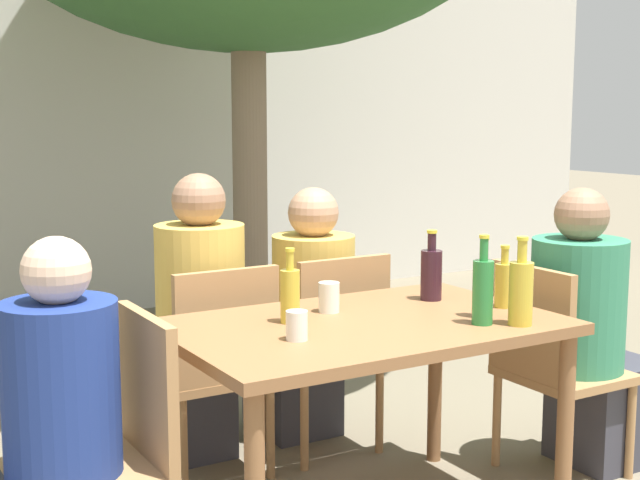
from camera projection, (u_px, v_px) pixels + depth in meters
name	position (u px, v px, depth m)	size (l,w,h in m)	color
cafe_building_wall	(63.00, 124.00, 6.32)	(10.00, 0.08, 2.80)	beige
dining_table_front	(364.00, 346.00, 3.13)	(1.35, 0.86, 0.77)	brown
patio_chair_0	(113.00, 444.00, 2.69)	(0.44, 0.44, 0.89)	#A87A4C
patio_chair_1	(550.00, 359.00, 3.61)	(0.44, 0.44, 0.89)	#A87A4C
patio_chair_2	(216.00, 361.00, 3.58)	(0.44, 0.44, 0.89)	#A87A4C
patio_chair_3	(331.00, 343.00, 3.85)	(0.44, 0.44, 0.89)	#A87A4C
person_seated_0	(33.00, 456.00, 2.57)	(0.57, 0.34, 1.15)	#383842
person_seated_1	(590.00, 342.00, 3.72)	(0.59, 0.39, 1.19)	#383842
person_seated_2	(194.00, 333.00, 3.76)	(0.37, 0.58, 1.25)	#383842
person_seated_3	(304.00, 326.00, 4.05)	(0.37, 0.58, 1.16)	#383842
green_bottle_0	(483.00, 290.00, 3.06)	(0.07, 0.07, 0.31)	#287A38
oil_cruet_1	(521.00, 291.00, 3.05)	(0.08, 0.08, 0.31)	gold
oil_cruet_2	(504.00, 283.00, 3.32)	(0.07, 0.07, 0.23)	gold
oil_cruet_3	(290.00, 294.00, 3.08)	(0.07, 0.07, 0.26)	gold
wine_bottle_4	(431.00, 273.00, 3.45)	(0.08, 0.08, 0.27)	#331923
wine_bottle_5	(483.00, 286.00, 3.16)	(0.07, 0.07, 0.29)	#331923
drinking_glass_0	(329.00, 297.00, 3.25)	(0.08, 0.08, 0.11)	silver
drinking_glass_1	(297.00, 325.00, 2.86)	(0.07, 0.07, 0.10)	silver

